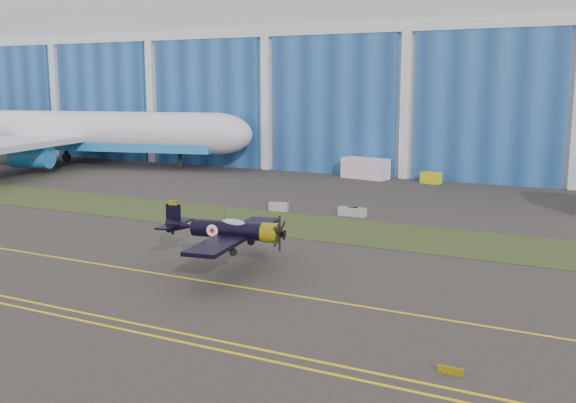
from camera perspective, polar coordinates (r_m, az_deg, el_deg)
The scene contains 15 objects.
ground at distance 51.68m, azimuth -7.34°, elevation -4.75°, with size 260.00×260.00×0.00m, color #3A3330.
grass_median at distance 63.35m, azimuth -0.11°, elevation -1.92°, with size 260.00×10.00×0.02m, color #475128.
hangar at distance 116.35m, azimuth 13.44°, elevation 10.61°, with size 220.00×45.70×30.00m.
taxiway_centreline at distance 47.82m, azimuth -10.78°, elevation -6.04°, with size 200.00×0.20×0.02m, color yellow.
edge_line_near at distance 41.16m, azimuth -19.07°, elevation -9.06°, with size 80.00×0.20×0.02m, color yellow.
edge_line_far at distance 41.81m, azimuth -18.07°, elevation -8.71°, with size 80.00×0.20×0.02m, color yellow.
guard_board_right at distance 32.36m, azimuth 13.58°, elevation -13.74°, with size 1.20×0.15×0.35m, color yellow.
warbird at distance 47.06m, azimuth -5.07°, elevation -2.39°, with size 11.80×13.54×3.60m.
jetliner at distance 114.63m, azimuth -18.49°, elevation 9.12°, with size 83.22×75.13×24.87m.
shipping_container at distance 94.63m, azimuth 6.57°, elevation 2.81°, with size 6.55×2.62×2.84m, color silver.
tug at distance 91.41m, azimuth 12.01°, elevation 1.97°, with size 2.49×1.56×1.45m, color yellow.
cart at distance 127.25m, azimuth -21.28°, elevation 3.66°, with size 2.17×1.30×1.30m, color silver.
barrier_a at distance 69.76m, azimuth -0.81°, elevation -0.46°, with size 2.00×0.60×0.90m, color #9F9091.
barrier_b at distance 67.30m, azimuth 5.83°, elevation -0.89°, with size 2.00×0.60×0.90m, color #9A9A89.
barrier_c at distance 67.54m, azimuth 5.11°, elevation -0.84°, with size 2.00×0.60×0.90m, color #8F9599.
Camera 1 is at (28.75, -40.94, 13.01)m, focal length 42.00 mm.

